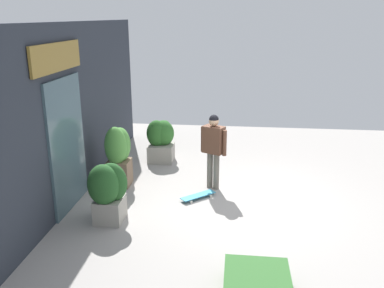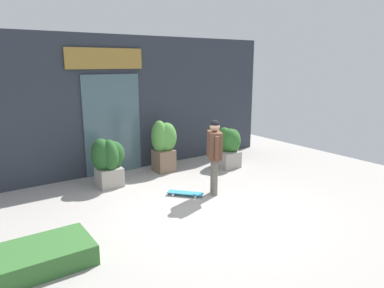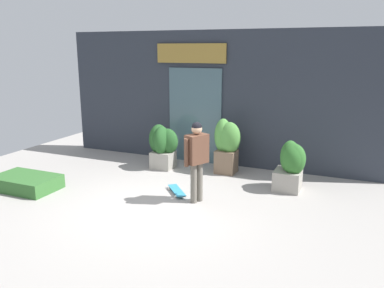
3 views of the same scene
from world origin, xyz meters
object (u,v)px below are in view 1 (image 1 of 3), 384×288
object	(u,v)px
skateboarder	(214,144)
planter_box_mid	(162,138)
planter_box_left	(118,152)
planter_box_right	(108,188)
skateboard	(198,196)

from	to	relation	value
skateboarder	planter_box_mid	bearing A→B (deg)	-112.04
planter_box_left	planter_box_right	bearing A→B (deg)	-170.25
skateboarder	planter_box_right	world-z (taller)	skateboarder
planter_box_left	planter_box_mid	xyz separation A→B (m)	(1.69, -0.65, -0.17)
skateboarder	skateboard	size ratio (longest dim) A/B	2.31
skateboarder	planter_box_left	distance (m)	2.12
planter_box_right	skateboarder	bearing A→B (deg)	-46.42
planter_box_left	planter_box_right	size ratio (longest dim) A/B	1.20
planter_box_left	skateboarder	bearing A→B (deg)	-88.83
skateboarder	planter_box_mid	xyz separation A→B (m)	(1.65, 1.45, -0.41)
skateboard	planter_box_right	world-z (taller)	planter_box_right
planter_box_right	planter_box_mid	bearing A→B (deg)	-6.10
planter_box_mid	planter_box_left	bearing A→B (deg)	158.98
planter_box_mid	skateboard	bearing A→B (deg)	-152.06
skateboarder	planter_box_right	distance (m)	2.53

